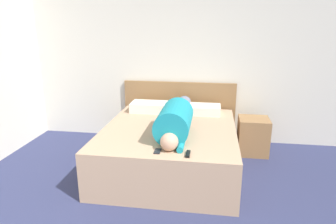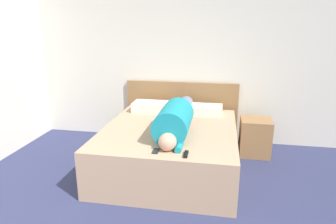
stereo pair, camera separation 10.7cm
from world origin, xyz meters
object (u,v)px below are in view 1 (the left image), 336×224
pillow_second (202,109)px  tv_remote (188,154)px  nightstand (253,136)px  cell_phone (158,151)px  person_lying (176,119)px  bed (170,148)px  pillow_near_headboard (151,107)px

pillow_second → tv_remote: (-0.07, -1.51, -0.05)m
nightstand → tv_remote: size_ratio=3.58×
nightstand → cell_phone: (-1.16, -1.44, 0.31)m
pillow_second → person_lying: bearing=-108.3°
bed → cell_phone: cell_phone is taller
tv_remote → cell_phone: tv_remote is taller
person_lying → nightstand: bearing=37.6°
person_lying → pillow_near_headboard: (-0.50, 0.84, -0.10)m
person_lying → tv_remote: 0.72m
pillow_second → tv_remote: size_ratio=3.70×
cell_phone → bed: bearing=88.9°
person_lying → tv_remote: size_ratio=11.60×
bed → pillow_second: size_ratio=3.47×
tv_remote → pillow_near_headboard: bearing=115.0°
bed → pillow_second: pillow_second is taller
pillow_second → bed: bearing=-118.7°
bed → pillow_near_headboard: (-0.39, 0.69, 0.36)m
nightstand → pillow_second: pillow_second is taller
nightstand → pillow_near_headboard: (-1.54, 0.03, 0.37)m
person_lying → pillow_second: bearing=71.7°
person_lying → cell_phone: person_lying is taller
nightstand → cell_phone: cell_phone is taller
person_lying → pillow_near_headboard: bearing=120.7°
person_lying → pillow_second: person_lying is taller
bed → nightstand: bearing=30.0°
pillow_second → tv_remote: pillow_second is taller
pillow_near_headboard → pillow_second: bearing=0.0°
pillow_second → cell_phone: 1.52m
person_lying → tv_remote: person_lying is taller
nightstand → pillow_near_headboard: bearing=178.9°
cell_phone → person_lying: bearing=79.5°
pillow_near_headboard → cell_phone: bearing=-75.6°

